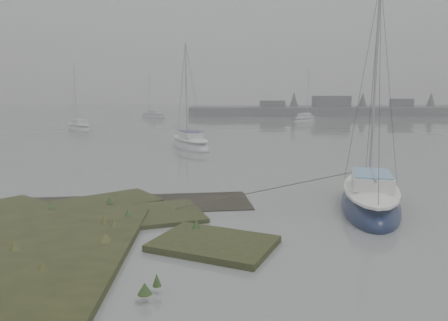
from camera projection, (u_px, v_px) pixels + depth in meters
ground at (211, 136)px, 43.33m from camera, size 160.00×160.00×0.00m
far_shoreline at (369, 110)px, 75.07m from camera, size 60.00×8.00×4.15m
sailboat_main at (370, 201)px, 17.49m from camera, size 3.97×7.19×9.65m
sailboat_white at (190, 145)px, 34.63m from camera, size 4.39×6.60×8.88m
sailboat_far_a at (79, 128)px, 49.04m from camera, size 4.70×5.72×7.97m
sailboat_far_b at (305, 120)px, 60.07m from camera, size 4.75×5.72×8.00m
sailboat_far_c at (154, 116)px, 69.33m from camera, size 5.33×4.91×7.72m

